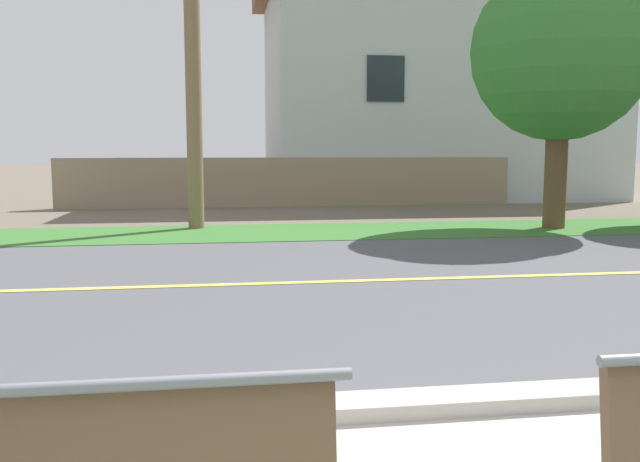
% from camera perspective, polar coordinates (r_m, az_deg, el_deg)
% --- Properties ---
extents(ground_plane, '(140.00, 140.00, 0.00)m').
position_cam_1_polar(ground_plane, '(9.65, -4.13, -2.75)').
color(ground_plane, '#665B4C').
extents(curb_edge, '(44.00, 0.30, 0.11)m').
position_cam_1_polar(curb_edge, '(4.20, 2.03, -14.80)').
color(curb_edge, '#ADA89E').
rests_on(curb_edge, ground_plane).
extents(street_asphalt, '(52.00, 8.00, 0.01)m').
position_cam_1_polar(street_asphalt, '(8.17, -3.32, -4.45)').
color(street_asphalt, '#515156').
rests_on(street_asphalt, ground_plane).
extents(road_centre_line, '(48.00, 0.14, 0.01)m').
position_cam_1_polar(road_centre_line, '(8.17, -3.32, -4.42)').
color(road_centre_line, '#E0CC4C').
rests_on(road_centre_line, ground_plane).
extents(far_verge_grass, '(48.00, 2.80, 0.02)m').
position_cam_1_polar(far_verge_grass, '(13.21, -5.34, -0.13)').
color(far_verge_grass, '#38702D').
rests_on(far_verge_grass, ground_plane).
extents(shade_tree_far_left, '(3.57, 3.57, 5.90)m').
position_cam_1_polar(shade_tree_far_left, '(14.79, 20.25, 15.08)').
color(shade_tree_far_left, brown).
rests_on(shade_tree_far_left, ground_plane).
extents(garden_wall, '(13.00, 0.36, 1.40)m').
position_cam_1_polar(garden_wall, '(19.41, -2.53, 4.16)').
color(garden_wall, gray).
rests_on(garden_wall, ground_plane).
extents(house_across_street, '(11.90, 6.91, 7.25)m').
position_cam_1_polar(house_across_street, '(23.72, 9.58, 11.73)').
color(house_across_street, '#B7BCC1').
rests_on(house_across_street, ground_plane).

